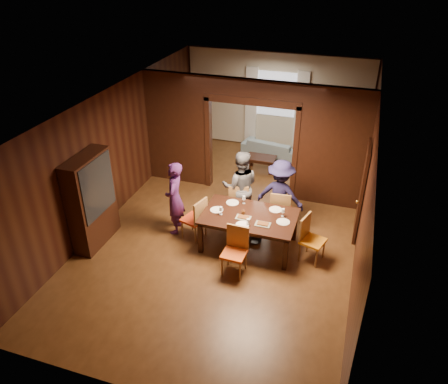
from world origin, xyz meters
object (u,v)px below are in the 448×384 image
(dining_table, at_px, (249,231))
(chair_left, at_px, (194,218))
(person_navy, at_px, (280,195))
(coffee_table, at_px, (261,163))
(sofa, at_px, (271,148))
(chair_right, at_px, (313,240))
(chair_far_r, at_px, (281,209))
(chair_far_l, at_px, (239,201))
(hutch, at_px, (92,201))
(person_purple, at_px, (175,198))
(chair_near, at_px, (234,252))
(person_grey, at_px, (240,187))

(dining_table, height_order, chair_left, chair_left)
(person_navy, bearing_deg, coffee_table, -61.05)
(sofa, xyz_separation_m, chair_right, (1.85, -4.56, 0.23))
(chair_far_r, bearing_deg, dining_table, 56.43)
(chair_far_l, height_order, hutch, hutch)
(dining_table, bearing_deg, hutch, -165.00)
(person_purple, xyz_separation_m, chair_left, (0.46, -0.11, -0.34))
(dining_table, relative_size, chair_near, 1.97)
(chair_near, bearing_deg, hutch, -179.38)
(sofa, distance_m, dining_table, 4.55)
(person_navy, height_order, chair_right, person_navy)
(person_grey, relative_size, chair_near, 1.76)
(chair_right, relative_size, chair_near, 1.00)
(dining_table, xyz_separation_m, chair_near, (-0.04, -0.92, 0.10))
(dining_table, height_order, chair_far_r, chair_far_r)
(chair_far_r, bearing_deg, person_grey, -7.71)
(person_navy, relative_size, hutch, 0.81)
(sofa, relative_size, chair_left, 1.78)
(person_purple, distance_m, sofa, 4.64)
(dining_table, distance_m, chair_right, 1.33)
(chair_left, bearing_deg, chair_near, 69.78)
(person_navy, bearing_deg, dining_table, 70.99)
(sofa, relative_size, chair_right, 1.78)
(person_grey, height_order, person_navy, person_grey)
(person_purple, relative_size, chair_left, 1.70)
(chair_right, xyz_separation_m, chair_far_r, (-0.84, 0.91, 0.00))
(person_purple, bearing_deg, hutch, -69.95)
(dining_table, relative_size, chair_right, 1.97)
(chair_near, bearing_deg, chair_far_l, 106.06)
(sofa, xyz_separation_m, coffee_table, (-0.07, -1.03, -0.05))
(person_navy, relative_size, sofa, 0.94)
(person_navy, height_order, dining_table, person_navy)
(chair_near, bearing_deg, dining_table, 89.88)
(person_navy, bearing_deg, chair_far_r, 138.21)
(chair_far_r, bearing_deg, person_navy, -52.83)
(person_navy, xyz_separation_m, hutch, (-3.56, -1.75, 0.19))
(sofa, distance_m, chair_right, 4.93)
(person_grey, height_order, sofa, person_grey)
(person_grey, relative_size, person_navy, 1.05)
(person_purple, bearing_deg, chair_near, 47.74)
(dining_table, distance_m, chair_far_r, 1.00)
(person_grey, bearing_deg, chair_right, 134.08)
(sofa, relative_size, dining_table, 0.90)
(chair_right, height_order, chair_near, same)
(coffee_table, relative_size, chair_left, 0.82)
(person_grey, xyz_separation_m, sofa, (-0.07, 3.59, -0.60))
(chair_left, bearing_deg, person_grey, 159.04)
(person_purple, bearing_deg, coffee_table, 151.07)
(person_purple, distance_m, chair_right, 3.02)
(person_grey, height_order, chair_near, person_grey)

